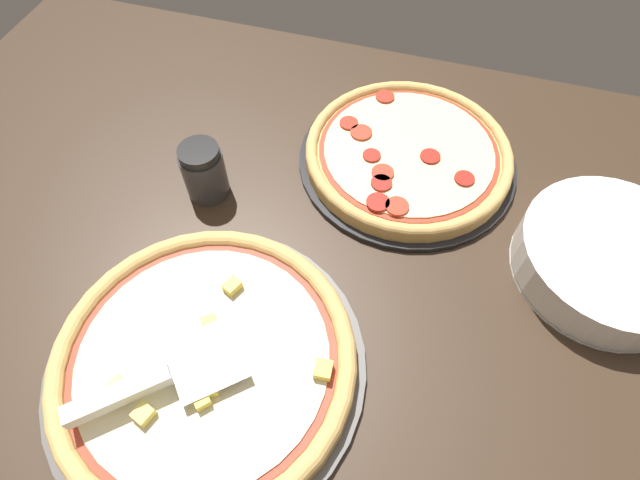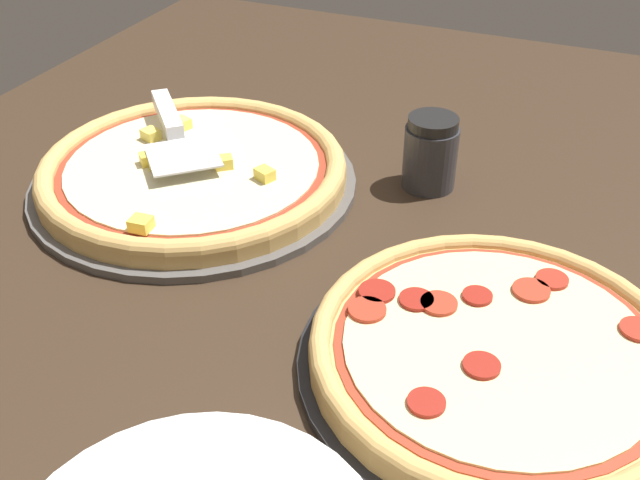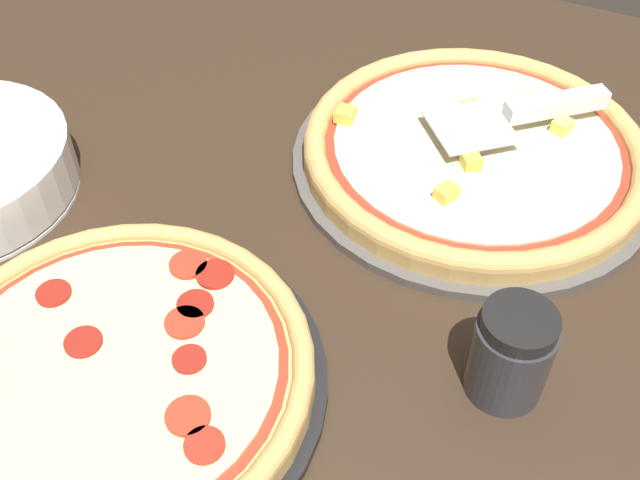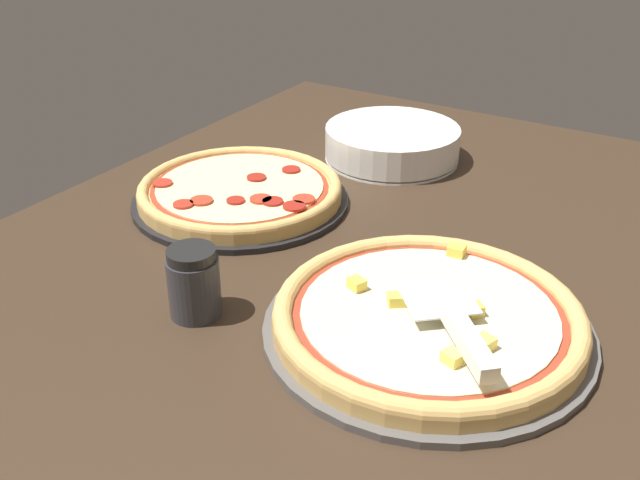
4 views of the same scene
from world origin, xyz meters
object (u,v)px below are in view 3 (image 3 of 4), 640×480
at_px(serving_spatula, 536,110).
at_px(parmesan_shaker, 511,353).
at_px(pizza_front, 474,148).
at_px(pizza_back, 115,371).

xyz_separation_m(serving_spatula, parmesan_shaker, (-0.07, 0.33, -0.01)).
bearing_deg(pizza_front, serving_spatula, -128.98).
height_order(pizza_back, parmesan_shaker, parmesan_shaker).
height_order(pizza_front, pizza_back, pizza_front).
bearing_deg(pizza_front, parmesan_shaker, 113.43).
bearing_deg(pizza_back, pizza_front, -112.67).
bearing_deg(pizza_back, parmesan_shaker, -152.92).
height_order(pizza_back, serving_spatula, serving_spatula).
bearing_deg(parmesan_shaker, pizza_front, -66.57).
bearing_deg(parmesan_shaker, pizza_back, 27.08).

